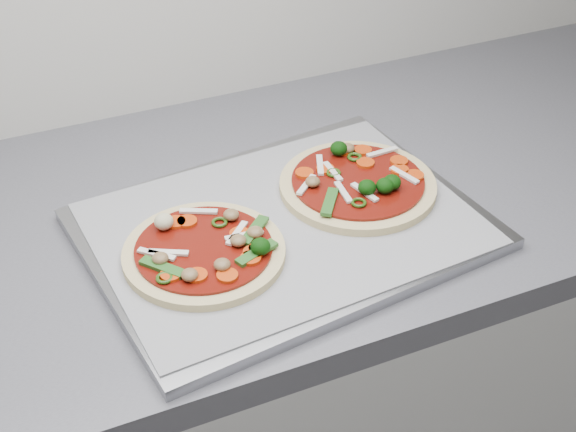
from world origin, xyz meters
name	(u,v)px	position (x,y,z in m)	size (l,w,h in m)	color
countertop	(154,237)	(0.00, 1.30, 0.88)	(3.60, 0.60, 0.04)	slate
baking_tray	(284,229)	(0.15, 1.22, 0.91)	(0.48, 0.36, 0.02)	#929397
parchment	(284,223)	(0.15, 1.22, 0.92)	(0.46, 0.34, 0.00)	#95959A
pizza_left	(206,251)	(0.04, 1.19, 0.93)	(0.21, 0.21, 0.03)	tan
pizza_right	(358,183)	(0.27, 1.25, 0.93)	(0.27, 0.27, 0.04)	tan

